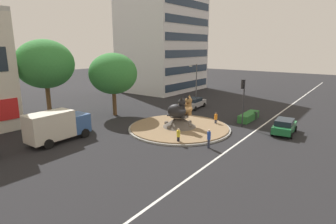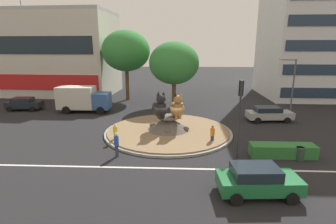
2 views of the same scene
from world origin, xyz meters
The scene contains 18 objects.
ground_plane centered at (0.00, 0.00, 0.00)m, with size 160.00×160.00×0.00m, color black.
lane_centreline centered at (0.00, -7.20, 0.00)m, with size 112.00×0.20×0.01m, color silver.
roundabout_island centered at (0.00, 0.00, 0.40)m, with size 11.46×11.46×1.52m.
cat_statue_black centered at (-0.74, -0.26, 2.39)m, with size 1.87×2.52×2.37m.
cat_statue_tabby centered at (0.80, -0.21, 2.36)m, with size 1.53×2.38×2.29m.
traffic_light_mast centered at (5.06, -5.27, 3.79)m, with size 0.36×0.45×5.46m.
office_tower centered at (22.26, 19.08, 12.37)m, with size 16.10×12.95×24.75m.
clipped_hedge_strip centered at (8.34, -4.96, 0.45)m, with size 4.51×1.20×0.90m, color #2D7033.
broadleaf_tree_behind_island centered at (-6.65, 14.91, 7.02)m, with size 6.81×6.81×9.94m.
second_tree_near_tower centered at (0.26, 10.70, 5.59)m, with size 6.32×6.32×8.29m.
streetlight_arm centered at (12.85, 5.52, 3.74)m, with size 2.03×0.26×6.37m.
pedestrian_blue_shirt centered at (-3.42, -5.50, 0.96)m, with size 0.33×0.33×1.78m.
pedestrian_yellow_shirt centered at (-4.20, -2.67, 0.82)m, with size 0.34×0.34×1.56m.
pedestrian_orange_shirt centered at (3.64, -2.70, 0.82)m, with size 0.36×0.36×1.56m.
sedan_on_far_lane centered at (5.10, -10.01, 0.84)m, with size 4.31×2.31×1.61m.
parked_car_right centered at (10.36, 4.18, 0.81)m, with size 4.71×2.28×1.53m.
delivery_box_truck centered at (-10.51, 7.26, 1.63)m, with size 6.10×2.48×3.04m.
litter_bin centered at (9.33, -5.50, 0.45)m, with size 0.56×0.56×0.90m.
Camera 1 is at (-24.90, -16.48, 9.08)m, focal length 29.43 mm.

